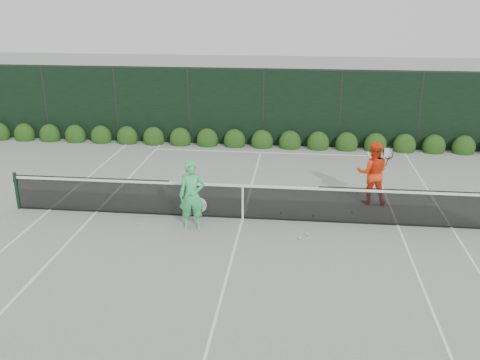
# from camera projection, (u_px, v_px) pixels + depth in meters

# --- Properties ---
(ground) EXTENTS (80.00, 80.00, 0.00)m
(ground) POSITION_uv_depth(u_px,v_px,m) (243.00, 218.00, 14.52)
(ground) COLOR gray
(ground) RESTS_ON ground
(tennis_net) EXTENTS (12.90, 0.10, 1.07)m
(tennis_net) POSITION_uv_depth(u_px,v_px,m) (242.00, 200.00, 14.35)
(tennis_net) COLOR #113322
(tennis_net) RESTS_ON ground
(player_woman) EXTENTS (0.71, 0.52, 1.81)m
(player_woman) POSITION_uv_depth(u_px,v_px,m) (192.00, 195.00, 13.65)
(player_woman) COLOR #3CCC69
(player_woman) RESTS_ON ground
(player_man) EXTENTS (0.94, 0.72, 1.84)m
(player_man) POSITION_uv_depth(u_px,v_px,m) (373.00, 173.00, 15.31)
(player_man) COLOR #FD3D15
(player_man) RESTS_ON ground
(court_lines) EXTENTS (11.03, 23.83, 0.01)m
(court_lines) POSITION_uv_depth(u_px,v_px,m) (243.00, 218.00, 14.52)
(court_lines) COLOR white
(court_lines) RESTS_ON ground
(windscreen_fence) EXTENTS (32.00, 21.07, 3.06)m
(windscreen_fence) POSITION_uv_depth(u_px,v_px,m) (229.00, 204.00, 11.48)
(windscreen_fence) COLOR black
(windscreen_fence) RESTS_ON ground
(hedge_row) EXTENTS (31.66, 0.65, 0.94)m
(hedge_row) POSITION_uv_depth(u_px,v_px,m) (262.00, 141.00, 21.15)
(hedge_row) COLOR #17360E
(hedge_row) RESTS_ON ground
(tennis_balls) EXTENTS (5.77, 1.92, 0.07)m
(tennis_balls) POSITION_uv_depth(u_px,v_px,m) (270.00, 221.00, 14.29)
(tennis_balls) COLOR #A8D72F
(tennis_balls) RESTS_ON ground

